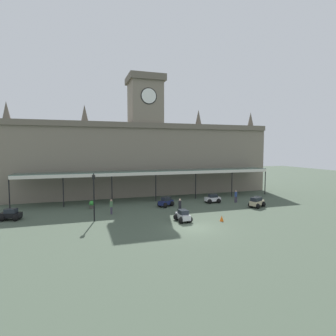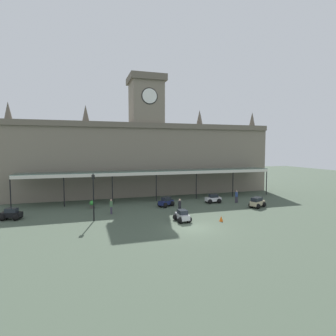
{
  "view_description": "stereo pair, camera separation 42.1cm",
  "coord_description": "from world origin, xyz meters",
  "px_view_note": "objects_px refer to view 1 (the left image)",
  "views": [
    {
      "loc": [
        -9.89,
        -22.91,
        7.41
      ],
      "look_at": [
        0.0,
        7.85,
        5.02
      ],
      "focal_mm": 29.18,
      "sensor_mm": 36.0,
      "label": 1
    },
    {
      "loc": [
        -9.49,
        -23.04,
        7.41
      ],
      "look_at": [
        0.0,
        7.85,
        5.02
      ],
      "focal_mm": 29.18,
      "sensor_mm": 36.0,
      "label": 2
    }
  ],
  "objects_px": {
    "pedestrian_near_entrance": "(111,206)",
    "pedestrian_crossing_forecourt": "(180,205)",
    "car_beige_estate": "(257,203)",
    "traffic_cone": "(222,218)",
    "car_navy_sedan": "(166,203)",
    "car_white_sedan": "(213,199)",
    "car_black_sedan": "(11,215)",
    "pedestrian_beside_cars": "(236,196)",
    "car_silver_sedan": "(183,216)",
    "victorian_lamppost": "(94,192)",
    "planter_by_canopy": "(92,205)"
  },
  "relations": [
    {
      "from": "traffic_cone",
      "to": "car_navy_sedan",
      "type": "bearing_deg",
      "value": 111.55
    },
    {
      "from": "car_navy_sedan",
      "to": "car_silver_sedan",
      "type": "xyz_separation_m",
      "value": [
        -0.46,
        -7.23,
        0.0
      ]
    },
    {
      "from": "pedestrian_crossing_forecourt",
      "to": "car_white_sedan",
      "type": "bearing_deg",
      "value": 34.07
    },
    {
      "from": "car_black_sedan",
      "to": "pedestrian_beside_cars",
      "type": "height_order",
      "value": "pedestrian_beside_cars"
    },
    {
      "from": "car_white_sedan",
      "to": "pedestrian_beside_cars",
      "type": "bearing_deg",
      "value": -13.04
    },
    {
      "from": "car_beige_estate",
      "to": "car_silver_sedan",
      "type": "height_order",
      "value": "car_beige_estate"
    },
    {
      "from": "car_beige_estate",
      "to": "traffic_cone",
      "type": "xyz_separation_m",
      "value": [
        -7.43,
        -4.52,
        -0.28
      ]
    },
    {
      "from": "car_white_sedan",
      "to": "pedestrian_crossing_forecourt",
      "type": "height_order",
      "value": "pedestrian_crossing_forecourt"
    },
    {
      "from": "pedestrian_near_entrance",
      "to": "pedestrian_crossing_forecourt",
      "type": "bearing_deg",
      "value": -15.72
    },
    {
      "from": "car_black_sedan",
      "to": "victorian_lamppost",
      "type": "relative_size",
      "value": 0.45
    },
    {
      "from": "car_navy_sedan",
      "to": "victorian_lamppost",
      "type": "xyz_separation_m",
      "value": [
        -8.98,
        -4.48,
        2.52
      ]
    },
    {
      "from": "car_silver_sedan",
      "to": "pedestrian_crossing_forecourt",
      "type": "xyz_separation_m",
      "value": [
        0.87,
        3.21,
        0.41
      ]
    },
    {
      "from": "car_silver_sedan",
      "to": "victorian_lamppost",
      "type": "xyz_separation_m",
      "value": [
        -8.52,
        2.74,
        2.52
      ]
    },
    {
      "from": "car_navy_sedan",
      "to": "traffic_cone",
      "type": "height_order",
      "value": "car_navy_sedan"
    },
    {
      "from": "traffic_cone",
      "to": "planter_by_canopy",
      "type": "distance_m",
      "value": 15.85
    },
    {
      "from": "car_beige_estate",
      "to": "traffic_cone",
      "type": "distance_m",
      "value": 8.7
    },
    {
      "from": "car_black_sedan",
      "to": "pedestrian_crossing_forecourt",
      "type": "relative_size",
      "value": 1.32
    },
    {
      "from": "car_navy_sedan",
      "to": "pedestrian_crossing_forecourt",
      "type": "height_order",
      "value": "pedestrian_crossing_forecourt"
    },
    {
      "from": "car_beige_estate",
      "to": "victorian_lamppost",
      "type": "xyz_separation_m",
      "value": [
        -19.72,
        -0.63,
        2.45
      ]
    },
    {
      "from": "car_black_sedan",
      "to": "pedestrian_crossing_forecourt",
      "type": "xyz_separation_m",
      "value": [
        17.56,
        -2.64,
        0.41
      ]
    },
    {
      "from": "car_white_sedan",
      "to": "car_beige_estate",
      "type": "bearing_deg",
      "value": -45.43
    },
    {
      "from": "victorian_lamppost",
      "to": "pedestrian_crossing_forecourt",
      "type": "bearing_deg",
      "value": 2.85
    },
    {
      "from": "pedestrian_near_entrance",
      "to": "traffic_cone",
      "type": "relative_size",
      "value": 2.91
    },
    {
      "from": "car_white_sedan",
      "to": "car_navy_sedan",
      "type": "bearing_deg",
      "value": -177.94
    },
    {
      "from": "car_black_sedan",
      "to": "car_beige_estate",
      "type": "height_order",
      "value": "car_beige_estate"
    },
    {
      "from": "car_navy_sedan",
      "to": "car_white_sedan",
      "type": "distance_m",
      "value": 6.71
    },
    {
      "from": "car_navy_sedan",
      "to": "victorian_lamppost",
      "type": "bearing_deg",
      "value": -153.47
    },
    {
      "from": "car_black_sedan",
      "to": "pedestrian_beside_cars",
      "type": "bearing_deg",
      "value": 1.9
    },
    {
      "from": "car_navy_sedan",
      "to": "victorian_lamppost",
      "type": "distance_m",
      "value": 10.35
    },
    {
      "from": "pedestrian_near_entrance",
      "to": "victorian_lamppost",
      "type": "xyz_separation_m",
      "value": [
        -1.97,
        -2.56,
        2.11
      ]
    },
    {
      "from": "pedestrian_beside_cars",
      "to": "planter_by_canopy",
      "type": "xyz_separation_m",
      "value": [
        -18.82,
        2.1,
        -0.42
      ]
    },
    {
      "from": "car_beige_estate",
      "to": "pedestrian_crossing_forecourt",
      "type": "bearing_deg",
      "value": -179.1
    },
    {
      "from": "car_silver_sedan",
      "to": "pedestrian_crossing_forecourt",
      "type": "relative_size",
      "value": 1.25
    },
    {
      "from": "car_silver_sedan",
      "to": "pedestrian_beside_cars",
      "type": "xyz_separation_m",
      "value": [
        10.28,
        6.74,
        0.41
      ]
    },
    {
      "from": "car_navy_sedan",
      "to": "pedestrian_near_entrance",
      "type": "xyz_separation_m",
      "value": [
        -7.01,
        -1.93,
        0.41
      ]
    },
    {
      "from": "car_black_sedan",
      "to": "pedestrian_crossing_forecourt",
      "type": "height_order",
      "value": "pedestrian_crossing_forecourt"
    },
    {
      "from": "car_white_sedan",
      "to": "pedestrian_near_entrance",
      "type": "height_order",
      "value": "pedestrian_near_entrance"
    },
    {
      "from": "car_navy_sedan",
      "to": "car_beige_estate",
      "type": "bearing_deg",
      "value": -19.73
    },
    {
      "from": "pedestrian_near_entrance",
      "to": "victorian_lamppost",
      "type": "bearing_deg",
      "value": -127.59
    },
    {
      "from": "car_silver_sedan",
      "to": "car_black_sedan",
      "type": "bearing_deg",
      "value": 160.68
    },
    {
      "from": "pedestrian_beside_cars",
      "to": "victorian_lamppost",
      "type": "relative_size",
      "value": 0.34
    },
    {
      "from": "car_silver_sedan",
      "to": "pedestrian_near_entrance",
      "type": "height_order",
      "value": "pedestrian_near_entrance"
    },
    {
      "from": "car_silver_sedan",
      "to": "pedestrian_near_entrance",
      "type": "relative_size",
      "value": 1.25
    },
    {
      "from": "car_navy_sedan",
      "to": "pedestrian_crossing_forecourt",
      "type": "bearing_deg",
      "value": -84.1
    },
    {
      "from": "car_silver_sedan",
      "to": "traffic_cone",
      "type": "relative_size",
      "value": 3.63
    },
    {
      "from": "victorian_lamppost",
      "to": "traffic_cone",
      "type": "bearing_deg",
      "value": -17.58
    },
    {
      "from": "pedestrian_near_entrance",
      "to": "victorian_lamppost",
      "type": "height_order",
      "value": "victorian_lamppost"
    },
    {
      "from": "car_black_sedan",
      "to": "victorian_lamppost",
      "type": "distance_m",
      "value": 9.09
    },
    {
      "from": "car_black_sedan",
      "to": "planter_by_canopy",
      "type": "relative_size",
      "value": 2.3
    },
    {
      "from": "car_navy_sedan",
      "to": "pedestrian_beside_cars",
      "type": "relative_size",
      "value": 1.35
    }
  ]
}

